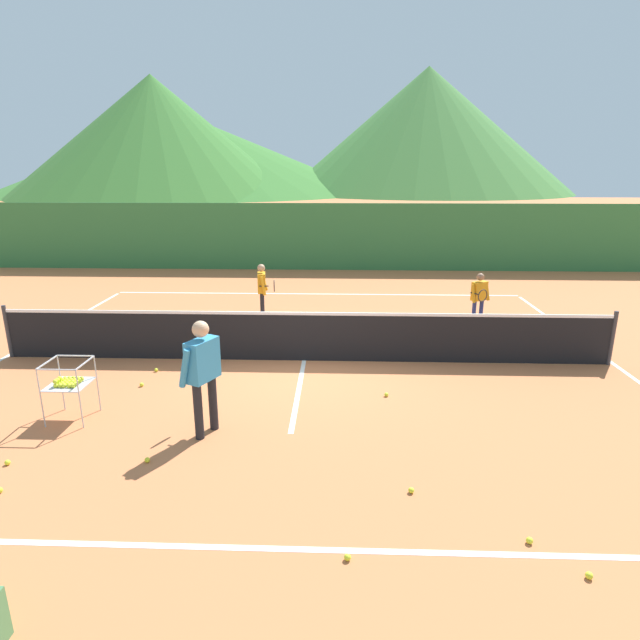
{
  "coord_description": "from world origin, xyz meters",
  "views": [
    {
      "loc": [
        0.65,
        -9.4,
        3.58
      ],
      "look_at": [
        0.31,
        0.02,
        0.82
      ],
      "focal_mm": 29.04,
      "sensor_mm": 36.0,
      "label": 1
    }
  ],
  "objects_px": {
    "tennis_ball_0": "(156,370)",
    "student_0": "(262,286)",
    "tennis_net": "(304,336)",
    "tennis_ball_7": "(7,463)",
    "tennis_ball_5": "(142,385)",
    "tennis_ball_9": "(411,490)",
    "tennis_ball_10": "(386,395)",
    "tennis_ball_1": "(589,576)",
    "tennis_ball_2": "(348,557)",
    "tennis_ball_8": "(147,460)",
    "tennis_ball_6": "(0,490)",
    "tennis_ball_3": "(529,541)",
    "instructor": "(203,367)",
    "student_1": "(479,295)",
    "ball_cart": "(68,382)"
  },
  "relations": [
    {
      "from": "tennis_ball_6",
      "to": "tennis_ball_7",
      "type": "xyz_separation_m",
      "value": [
        -0.27,
        0.57,
        0.0
      ]
    },
    {
      "from": "student_0",
      "to": "tennis_ball_2",
      "type": "height_order",
      "value": "student_0"
    },
    {
      "from": "tennis_ball_8",
      "to": "tennis_ball_10",
      "type": "bearing_deg",
      "value": 33.13
    },
    {
      "from": "tennis_ball_10",
      "to": "tennis_ball_7",
      "type": "bearing_deg",
      "value": -155.86
    },
    {
      "from": "tennis_ball_0",
      "to": "student_0",
      "type": "bearing_deg",
      "value": 67.61
    },
    {
      "from": "student_0",
      "to": "tennis_ball_7",
      "type": "xyz_separation_m",
      "value": [
        -2.28,
        -6.7,
        -0.79
      ]
    },
    {
      "from": "tennis_net",
      "to": "tennis_ball_3",
      "type": "bearing_deg",
      "value": -62.86
    },
    {
      "from": "tennis_ball_0",
      "to": "tennis_net",
      "type": "bearing_deg",
      "value": 14.22
    },
    {
      "from": "tennis_ball_1",
      "to": "tennis_ball_9",
      "type": "height_order",
      "value": "same"
    },
    {
      "from": "ball_cart",
      "to": "tennis_ball_1",
      "type": "distance_m",
      "value": 6.91
    },
    {
      "from": "tennis_ball_8",
      "to": "tennis_ball_1",
      "type": "bearing_deg",
      "value": -20.62
    },
    {
      "from": "instructor",
      "to": "tennis_ball_6",
      "type": "relative_size",
      "value": 24.26
    },
    {
      "from": "tennis_ball_9",
      "to": "tennis_net",
      "type": "bearing_deg",
      "value": 109.67
    },
    {
      "from": "tennis_ball_1",
      "to": "tennis_ball_7",
      "type": "relative_size",
      "value": 1.0
    },
    {
      "from": "tennis_ball_5",
      "to": "tennis_ball_9",
      "type": "xyz_separation_m",
      "value": [
        4.21,
        -2.87,
        0.0
      ]
    },
    {
      "from": "student_0",
      "to": "tennis_ball_7",
      "type": "relative_size",
      "value": 20.05
    },
    {
      "from": "ball_cart",
      "to": "tennis_ball_1",
      "type": "bearing_deg",
      "value": -25.07
    },
    {
      "from": "tennis_ball_1",
      "to": "tennis_ball_7",
      "type": "xyz_separation_m",
      "value": [
        -6.44,
        1.65,
        0.0
      ]
    },
    {
      "from": "tennis_net",
      "to": "tennis_ball_1",
      "type": "relative_size",
      "value": 171.79
    },
    {
      "from": "tennis_ball_0",
      "to": "tennis_ball_3",
      "type": "distance_m",
      "value": 6.81
    },
    {
      "from": "tennis_net",
      "to": "student_0",
      "type": "bearing_deg",
      "value": 112.72
    },
    {
      "from": "tennis_ball_6",
      "to": "tennis_ball_10",
      "type": "xyz_separation_m",
      "value": [
        4.67,
        2.79,
        0.0
      ]
    },
    {
      "from": "ball_cart",
      "to": "tennis_ball_5",
      "type": "xyz_separation_m",
      "value": [
        0.59,
        1.2,
        -0.55
      ]
    },
    {
      "from": "tennis_ball_1",
      "to": "tennis_ball_2",
      "type": "bearing_deg",
      "value": 176.03
    },
    {
      "from": "tennis_net",
      "to": "instructor",
      "type": "relative_size",
      "value": 7.08
    },
    {
      "from": "ball_cart",
      "to": "tennis_ball_7",
      "type": "distance_m",
      "value": 1.4
    },
    {
      "from": "tennis_net",
      "to": "tennis_ball_7",
      "type": "xyz_separation_m",
      "value": [
        -3.49,
        -3.82,
        -0.47
      ]
    },
    {
      "from": "student_0",
      "to": "tennis_ball_9",
      "type": "bearing_deg",
      "value": -69.08
    },
    {
      "from": "student_0",
      "to": "tennis_ball_5",
      "type": "bearing_deg",
      "value": -109.39
    },
    {
      "from": "tennis_ball_5",
      "to": "tennis_ball_8",
      "type": "height_order",
      "value": "same"
    },
    {
      "from": "student_0",
      "to": "tennis_ball_3",
      "type": "height_order",
      "value": "student_0"
    },
    {
      "from": "student_0",
      "to": "tennis_ball_1",
      "type": "height_order",
      "value": "student_0"
    },
    {
      "from": "student_0",
      "to": "ball_cart",
      "type": "xyz_separation_m",
      "value": [
        -2.08,
        -5.43,
        -0.24
      ]
    },
    {
      "from": "tennis_ball_1",
      "to": "tennis_ball_10",
      "type": "xyz_separation_m",
      "value": [
        -1.5,
        3.86,
        0.0
      ]
    },
    {
      "from": "tennis_ball_1",
      "to": "tennis_ball_6",
      "type": "distance_m",
      "value": 6.26
    },
    {
      "from": "tennis_net",
      "to": "tennis_ball_9",
      "type": "distance_m",
      "value": 4.51
    },
    {
      "from": "instructor",
      "to": "tennis_ball_7",
      "type": "bearing_deg",
      "value": -158.53
    },
    {
      "from": "tennis_ball_0",
      "to": "tennis_ball_5",
      "type": "height_order",
      "value": "same"
    },
    {
      "from": "tennis_ball_7",
      "to": "tennis_ball_10",
      "type": "relative_size",
      "value": 1.0
    },
    {
      "from": "tennis_ball_8",
      "to": "tennis_ball_6",
      "type": "bearing_deg",
      "value": -154.62
    },
    {
      "from": "tennis_net",
      "to": "tennis_ball_10",
      "type": "bearing_deg",
      "value": -47.81
    },
    {
      "from": "student_1",
      "to": "tennis_ball_8",
      "type": "distance_m",
      "value": 8.4
    },
    {
      "from": "tennis_net",
      "to": "ball_cart",
      "type": "distance_m",
      "value": 4.16
    },
    {
      "from": "ball_cart",
      "to": "tennis_ball_0",
      "type": "height_order",
      "value": "ball_cart"
    },
    {
      "from": "tennis_ball_0",
      "to": "tennis_ball_5",
      "type": "bearing_deg",
      "value": -91.9
    },
    {
      "from": "tennis_ball_5",
      "to": "tennis_ball_9",
      "type": "relative_size",
      "value": 1.0
    },
    {
      "from": "ball_cart",
      "to": "tennis_ball_2",
      "type": "distance_m",
      "value": 4.93
    },
    {
      "from": "student_1",
      "to": "ball_cart",
      "type": "distance_m",
      "value": 8.78
    },
    {
      "from": "tennis_ball_0",
      "to": "tennis_ball_8",
      "type": "xyz_separation_m",
      "value": [
        0.92,
        -3.02,
        0.0
      ]
    },
    {
      "from": "student_0",
      "to": "tennis_ball_6",
      "type": "bearing_deg",
      "value": -105.45
    }
  ]
}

